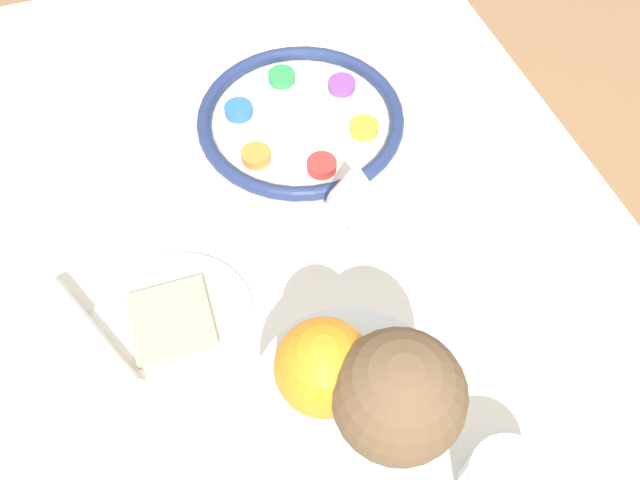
{
  "coord_description": "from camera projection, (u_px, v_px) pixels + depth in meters",
  "views": [
    {
      "loc": [
        0.42,
        -0.11,
        1.4
      ],
      "look_at": [
        0.03,
        0.03,
        0.78
      ],
      "focal_mm": 35.0,
      "sensor_mm": 36.0,
      "label": 1
    }
  ],
  "objects": [
    {
      "name": "ground_plane",
      "position": [
        305.0,
        423.0,
        1.41
      ],
      "size": [
        8.0,
        8.0,
        0.0
      ],
      "primitive_type": "plane",
      "color": "#99704C"
    },
    {
      "name": "dining_table",
      "position": [
        300.0,
        358.0,
        1.1
      ],
      "size": [
        1.23,
        0.86,
        0.74
      ],
      "color": "silver",
      "rests_on": "ground_plane"
    },
    {
      "name": "seder_plate",
      "position": [
        301.0,
        120.0,
        0.88
      ],
      "size": [
        0.29,
        0.29,
        0.03
      ],
      "color": "white",
      "rests_on": "dining_table"
    },
    {
      "name": "wine_glass",
      "position": [
        355.0,
        187.0,
        0.71
      ],
      "size": [
        0.07,
        0.07,
        0.15
      ],
      "color": "silver",
      "rests_on": "dining_table"
    },
    {
      "name": "fruit_stand",
      "position": [
        349.0,
        409.0,
        0.58
      ],
      "size": [
        0.18,
        0.18,
        0.12
      ],
      "color": "silver",
      "rests_on": "dining_table"
    },
    {
      "name": "orange_fruit",
      "position": [
        324.0,
        367.0,
        0.53
      ],
      "size": [
        0.09,
        0.09,
        0.09
      ],
      "color": "orange",
      "rests_on": "fruit_stand"
    },
    {
      "name": "coconut",
      "position": [
        399.0,
        396.0,
        0.5
      ],
      "size": [
        0.11,
        0.11,
        0.11
      ],
      "color": "brown",
      "rests_on": "fruit_stand"
    },
    {
      "name": "bread_plate",
      "position": [
        173.0,
        323.0,
        0.72
      ],
      "size": [
        0.19,
        0.19,
        0.02
      ],
      "color": "silver",
      "rests_on": "dining_table"
    },
    {
      "name": "napkin_roll",
      "position": [
        86.0,
        339.0,
        0.69
      ],
      "size": [
        0.17,
        0.1,
        0.04
      ],
      "color": "white",
      "rests_on": "dining_table"
    }
  ]
}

